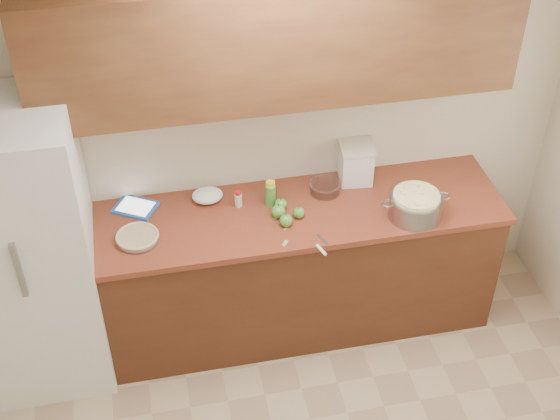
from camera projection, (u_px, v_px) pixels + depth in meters
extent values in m
plane|color=white|center=(382.00, 88.00, 2.38)|extent=(3.60, 3.60, 0.00)
plane|color=beige|center=(271.00, 128.00, 4.57)|extent=(3.60, 0.00, 3.60)
cube|color=#4D2715|center=(282.00, 271.00, 4.86)|extent=(2.60, 0.65, 0.88)
cube|color=brown|center=(282.00, 215.00, 4.57)|extent=(2.64, 0.68, 0.04)
cube|color=brown|center=(277.00, 40.00, 4.03)|extent=(2.60, 0.34, 0.70)
cube|color=white|center=(30.00, 252.00, 4.32)|extent=(0.70, 0.70, 1.80)
cylinder|color=silver|center=(138.00, 238.00, 4.36)|extent=(0.25, 0.25, 0.03)
cylinder|color=#D6BC87|center=(138.00, 238.00, 4.36)|extent=(0.23, 0.23, 0.03)
torus|color=#D6BC87|center=(137.00, 236.00, 4.35)|extent=(0.24, 0.24, 0.02)
cylinder|color=gray|center=(415.00, 206.00, 4.50)|extent=(0.31, 0.31, 0.13)
torus|color=gray|center=(388.00, 203.00, 4.44)|extent=(0.07, 0.07, 0.01)
torus|color=gray|center=(444.00, 196.00, 4.49)|extent=(0.07, 0.07, 0.01)
cylinder|color=#FFFAAB|center=(415.00, 204.00, 4.49)|extent=(0.27, 0.27, 0.14)
cube|color=white|center=(356.00, 164.00, 4.74)|extent=(0.21, 0.21, 0.23)
cube|color=beige|center=(357.00, 147.00, 4.66)|extent=(0.22, 0.22, 0.02)
cube|color=#2457AF|center=(136.00, 207.00, 4.58)|extent=(0.30, 0.28, 0.02)
cube|color=white|center=(136.00, 206.00, 4.58)|extent=(0.24, 0.22, 0.00)
cube|color=gray|center=(323.00, 239.00, 4.37)|extent=(0.05, 0.10, 0.00)
cylinder|color=white|center=(321.00, 250.00, 4.29)|extent=(0.05, 0.09, 0.02)
cylinder|color=#4C8C38|center=(271.00, 195.00, 4.57)|extent=(0.06, 0.06, 0.14)
cylinder|color=yellow|center=(270.00, 184.00, 4.52)|extent=(0.05, 0.05, 0.03)
cylinder|color=beige|center=(238.00, 200.00, 4.58)|extent=(0.04, 0.04, 0.09)
cylinder|color=red|center=(238.00, 193.00, 4.54)|extent=(0.04, 0.04, 0.02)
cylinder|color=black|center=(273.00, 188.00, 4.67)|extent=(0.04, 0.04, 0.08)
cylinder|color=red|center=(273.00, 182.00, 4.64)|extent=(0.03, 0.03, 0.02)
cylinder|color=silver|center=(325.00, 187.00, 4.69)|extent=(0.18, 0.18, 0.07)
torus|color=silver|center=(325.00, 183.00, 4.67)|extent=(0.19, 0.19, 0.01)
ellipsoid|color=white|center=(207.00, 195.00, 4.62)|extent=(0.22, 0.20, 0.08)
sphere|color=#4D8E2D|center=(279.00, 211.00, 4.50)|extent=(0.08, 0.08, 0.08)
cylinder|color=#3F2D19|center=(279.00, 205.00, 4.47)|extent=(0.01, 0.01, 0.01)
sphere|color=#4D8E2D|center=(281.00, 204.00, 4.56)|extent=(0.07, 0.07, 0.07)
cylinder|color=#3F2D19|center=(281.00, 199.00, 4.53)|extent=(0.01, 0.01, 0.01)
sphere|color=#4D8E2D|center=(286.00, 220.00, 4.44)|extent=(0.08, 0.08, 0.08)
cylinder|color=#3F2D19|center=(286.00, 214.00, 4.41)|extent=(0.01, 0.01, 0.01)
sphere|color=#4D8E2D|center=(299.00, 213.00, 4.50)|extent=(0.07, 0.07, 0.07)
cylinder|color=#3F2D19|center=(299.00, 207.00, 4.48)|extent=(0.01, 0.01, 0.01)
cube|color=#89B859|center=(286.00, 228.00, 4.44)|extent=(0.03, 0.02, 0.00)
cube|color=#89B859|center=(276.00, 217.00, 4.52)|extent=(0.04, 0.04, 0.00)
cube|color=#89B859|center=(285.00, 243.00, 4.35)|extent=(0.05, 0.05, 0.00)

